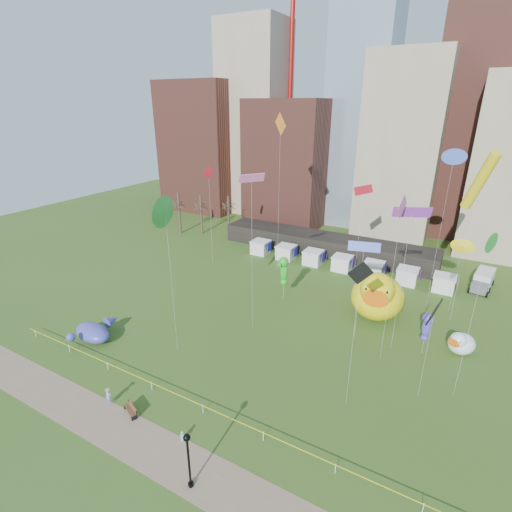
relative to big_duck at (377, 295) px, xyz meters
The scene contains 31 objects.
ground 25.59m from the big_duck, 111.33° to the right, with size 160.00×160.00×0.00m, color #38541A.
footpath 30.27m from the big_duck, 107.86° to the right, with size 70.00×4.00×0.02m, color #79624B.
skyline 42.22m from the big_duck, 100.58° to the left, with size 101.00×23.00×68.00m.
pavilion 22.67m from the big_duck, 125.82° to the left, with size 38.00×6.00×3.20m, color black.
vendor_tents 14.97m from the big_duck, 123.66° to the left, with size 33.24×2.80×2.40m.
bare_trees 42.88m from the big_duck, 156.81° to the left, with size 8.44×6.44×8.50m.
caution_tape 25.52m from the big_duck, 111.33° to the right, with size 50.00×0.06×0.90m.
big_duck is the anchor object (origin of this frame).
small_duck 10.37m from the big_duck, 17.00° to the right, with size 3.72×4.02×2.80m.
seahorse_green 12.40m from the big_duck, behind, with size 1.54×1.85×6.25m.
seahorse_purple 8.03m from the big_duck, 38.90° to the right, with size 1.25×1.51×4.96m.
whale_inflatable 33.96m from the big_duck, 142.52° to the right, with size 5.22×6.47×2.21m.
park_bench 30.64m from the big_duck, 118.67° to the right, with size 1.84×1.19×0.90m.
lamppost 30.23m from the big_duck, 101.15° to the right, with size 0.51×0.51×4.94m.
box_truck 20.01m from the big_duck, 54.22° to the left, with size 3.13×6.22×2.53m.
woman 32.07m from the big_duck, 122.62° to the right, with size 0.56×0.36×1.52m, color silver.
toddler 28.42m from the big_duck, 108.31° to the right, with size 0.32×0.24×0.94m, color silver.
kite_0 15.60m from the big_duck, 118.67° to the left, with size 2.00×3.72×14.42m.
kite_1 15.55m from the big_duck, 72.69° to the right, with size 0.38×2.26×17.73m.
kite_2 18.87m from the big_duck, 85.35° to the right, with size 1.96×0.57×13.94m.
kite_3 18.59m from the big_duck, 46.91° to the right, with size 0.77×1.57×15.93m.
kite_4 11.95m from the big_duck, 39.94° to the left, with size 1.86×0.47×9.81m.
kite_5 18.44m from the big_duck, 52.80° to the left, with size 1.87×0.60×20.39m.
kite_6 26.63m from the big_duck, 157.51° to the left, with size 2.59×1.84×24.06m.
kite_7 13.96m from the big_duck, 61.02° to the right, with size 3.49×1.93×16.11m.
kite_8 30.95m from the big_duck, behind, with size 0.67×1.96×16.18m.
kite_9 21.55m from the big_duck, 141.38° to the right, with size 2.01×2.58×18.53m.
kite_10 15.12m from the big_duck, 60.49° to the right, with size 0.93×3.65×9.52m.
kite_11 27.60m from the big_duck, 134.72° to the right, with size 1.16×2.99×17.15m.
kite_12 17.00m from the big_duck, 25.61° to the left, with size 3.40×3.85×20.81m.
kite_13 9.94m from the big_duck, 99.67° to the right, with size 3.32×1.33×11.77m.
Camera 1 is at (16.88, -20.52, 25.40)m, focal length 27.00 mm.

